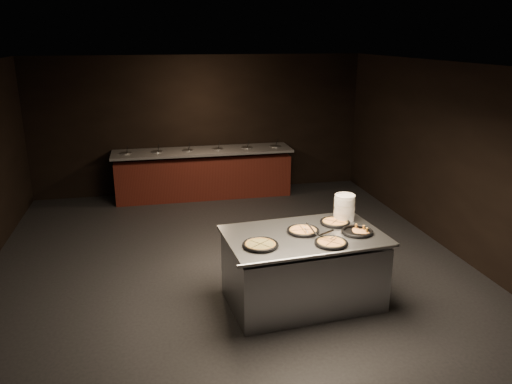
{
  "coord_description": "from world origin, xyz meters",
  "views": [
    {
      "loc": [
        -1.05,
        -6.56,
        3.28
      ],
      "look_at": [
        0.43,
        0.3,
        1.06
      ],
      "focal_mm": 35.0,
      "sensor_mm": 36.0,
      "label": 1
    }
  ],
  "objects_px": {
    "pan_veggie_whole": "(260,245)",
    "pan_cheese_whole": "(303,231)",
    "serving_counter": "(303,270)",
    "plate_stack": "(344,207)"
  },
  "relations": [
    {
      "from": "serving_counter",
      "to": "pan_cheese_whole",
      "type": "relative_size",
      "value": 4.97
    },
    {
      "from": "plate_stack",
      "to": "serving_counter",
      "type": "bearing_deg",
      "value": -150.5
    },
    {
      "from": "pan_veggie_whole",
      "to": "pan_cheese_whole",
      "type": "bearing_deg",
      "value": 27.11
    },
    {
      "from": "pan_veggie_whole",
      "to": "pan_cheese_whole",
      "type": "height_order",
      "value": "same"
    },
    {
      "from": "serving_counter",
      "to": "pan_veggie_whole",
      "type": "xyz_separation_m",
      "value": [
        -0.61,
        -0.25,
        0.5
      ]
    },
    {
      "from": "plate_stack",
      "to": "pan_cheese_whole",
      "type": "xyz_separation_m",
      "value": [
        -0.67,
        -0.31,
        -0.15
      ]
    },
    {
      "from": "serving_counter",
      "to": "plate_stack",
      "type": "bearing_deg",
      "value": 24.84
    },
    {
      "from": "serving_counter",
      "to": "pan_veggie_whole",
      "type": "bearing_deg",
      "value": -162.66
    },
    {
      "from": "serving_counter",
      "to": "pan_veggie_whole",
      "type": "relative_size",
      "value": 4.75
    },
    {
      "from": "serving_counter",
      "to": "pan_cheese_whole",
      "type": "distance_m",
      "value": 0.51
    }
  ]
}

